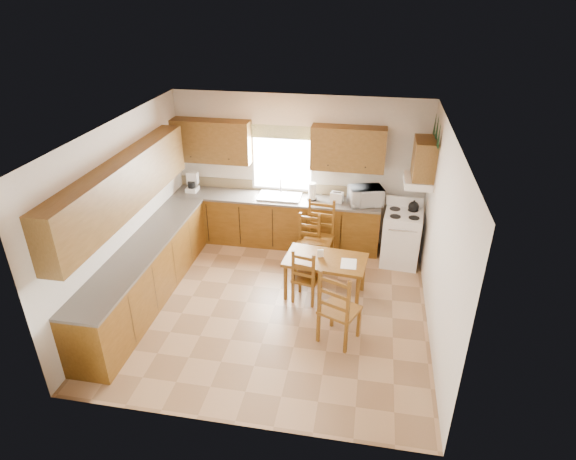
% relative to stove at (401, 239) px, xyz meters
% --- Properties ---
extents(floor, '(4.50, 4.50, 0.00)m').
position_rel_stove_xyz_m(floor, '(-1.88, -1.63, -0.46)').
color(floor, '#A37E59').
rests_on(floor, ground).
extents(ceiling, '(4.50, 4.50, 0.00)m').
position_rel_stove_xyz_m(ceiling, '(-1.88, -1.63, 2.24)').
color(ceiling, brown).
rests_on(ceiling, floor).
extents(wall_left, '(4.50, 4.50, 0.00)m').
position_rel_stove_xyz_m(wall_left, '(-4.13, -1.63, 0.89)').
color(wall_left, silver).
rests_on(wall_left, floor).
extents(wall_right, '(4.50, 4.50, 0.00)m').
position_rel_stove_xyz_m(wall_right, '(0.37, -1.63, 0.89)').
color(wall_right, silver).
rests_on(wall_right, floor).
extents(wall_back, '(4.50, 4.50, 0.00)m').
position_rel_stove_xyz_m(wall_back, '(-1.88, 0.62, 0.89)').
color(wall_back, silver).
rests_on(wall_back, floor).
extents(wall_front, '(4.50, 4.50, 0.00)m').
position_rel_stove_xyz_m(wall_front, '(-1.88, -3.88, 0.89)').
color(wall_front, silver).
rests_on(wall_front, floor).
extents(lower_cab_back, '(3.75, 0.60, 0.88)m').
position_rel_stove_xyz_m(lower_cab_back, '(-2.25, 0.32, -0.02)').
color(lower_cab_back, brown).
rests_on(lower_cab_back, floor).
extents(lower_cab_left, '(0.60, 3.60, 0.88)m').
position_rel_stove_xyz_m(lower_cab_left, '(-3.83, -1.78, -0.02)').
color(lower_cab_left, brown).
rests_on(lower_cab_left, floor).
extents(counter_back, '(3.75, 0.63, 0.04)m').
position_rel_stove_xyz_m(counter_back, '(-2.25, 0.32, 0.44)').
color(counter_back, '#59544E').
rests_on(counter_back, lower_cab_back).
extents(counter_left, '(0.63, 3.60, 0.04)m').
position_rel_stove_xyz_m(counter_left, '(-3.83, -1.78, 0.44)').
color(counter_left, '#59544E').
rests_on(counter_left, lower_cab_left).
extents(backsplash, '(3.75, 0.01, 0.18)m').
position_rel_stove_xyz_m(backsplash, '(-2.25, 0.61, 0.55)').
color(backsplash, '#857554').
rests_on(backsplash, counter_back).
extents(upper_cab_back_left, '(1.41, 0.33, 0.75)m').
position_rel_stove_xyz_m(upper_cab_back_left, '(-3.43, 0.45, 1.40)').
color(upper_cab_back_left, brown).
rests_on(upper_cab_back_left, wall_back).
extents(upper_cab_back_right, '(1.25, 0.33, 0.75)m').
position_rel_stove_xyz_m(upper_cab_back_right, '(-1.02, 0.45, 1.40)').
color(upper_cab_back_right, brown).
rests_on(upper_cab_back_right, wall_back).
extents(upper_cab_left, '(0.33, 3.60, 0.75)m').
position_rel_stove_xyz_m(upper_cab_left, '(-3.96, -1.78, 1.40)').
color(upper_cab_left, brown).
rests_on(upper_cab_left, wall_left).
extents(upper_cab_stove, '(0.33, 0.62, 0.62)m').
position_rel_stove_xyz_m(upper_cab_stove, '(0.20, 0.02, 1.44)').
color(upper_cab_stove, brown).
rests_on(upper_cab_stove, wall_right).
extents(range_hood, '(0.44, 0.62, 0.12)m').
position_rel_stove_xyz_m(range_hood, '(0.15, 0.02, 1.06)').
color(range_hood, white).
rests_on(range_hood, wall_right).
extents(window_frame, '(1.13, 0.02, 1.18)m').
position_rel_stove_xyz_m(window_frame, '(-2.18, 0.59, 1.09)').
color(window_frame, white).
rests_on(window_frame, wall_back).
extents(window_pane, '(1.05, 0.01, 1.10)m').
position_rel_stove_xyz_m(window_pane, '(-2.18, 0.58, 1.09)').
color(window_pane, white).
rests_on(window_pane, wall_back).
extents(window_valance, '(1.19, 0.01, 0.24)m').
position_rel_stove_xyz_m(window_valance, '(-2.18, 0.56, 1.59)').
color(window_valance, '#5A7540').
rests_on(window_valance, wall_back).
extents(sink_basin, '(0.75, 0.45, 0.04)m').
position_rel_stove_xyz_m(sink_basin, '(-2.18, 0.32, 0.48)').
color(sink_basin, silver).
rests_on(sink_basin, counter_back).
extents(pine_decal_a, '(0.22, 0.22, 0.36)m').
position_rel_stove_xyz_m(pine_decal_a, '(0.33, -0.30, 1.92)').
color(pine_decal_a, black).
rests_on(pine_decal_a, wall_right).
extents(pine_decal_b, '(0.22, 0.22, 0.36)m').
position_rel_stove_xyz_m(pine_decal_b, '(0.33, 0.02, 1.96)').
color(pine_decal_b, black).
rests_on(pine_decal_b, wall_right).
extents(pine_decal_c, '(0.22, 0.22, 0.36)m').
position_rel_stove_xyz_m(pine_decal_c, '(0.33, 0.34, 1.92)').
color(pine_decal_c, black).
rests_on(pine_decal_c, wall_right).
extents(stove, '(0.67, 0.69, 0.92)m').
position_rel_stove_xyz_m(stove, '(0.00, 0.00, 0.00)').
color(stove, white).
rests_on(stove, floor).
extents(coffeemaker, '(0.24, 0.27, 0.32)m').
position_rel_stove_xyz_m(coffeemaker, '(-3.82, 0.32, 0.62)').
color(coffeemaker, white).
rests_on(coffeemaker, counter_back).
extents(paper_towel, '(0.14, 0.14, 0.31)m').
position_rel_stove_xyz_m(paper_towel, '(-1.60, 0.33, 0.62)').
color(paper_towel, white).
rests_on(paper_towel, counter_back).
extents(toaster, '(0.24, 0.18, 0.18)m').
position_rel_stove_xyz_m(toaster, '(-1.16, 0.32, 0.55)').
color(toaster, white).
rests_on(toaster, counter_back).
extents(microwave, '(0.61, 0.52, 0.32)m').
position_rel_stove_xyz_m(microwave, '(-0.66, 0.30, 0.62)').
color(microwave, white).
rests_on(microwave, counter_back).
extents(dining_table, '(1.29, 0.82, 0.65)m').
position_rel_stove_xyz_m(dining_table, '(-1.17, -1.22, -0.13)').
color(dining_table, brown).
rests_on(dining_table, floor).
extents(chair_near_left, '(0.45, 0.43, 0.90)m').
position_rel_stove_xyz_m(chair_near_left, '(-1.44, -1.39, -0.01)').
color(chair_near_left, brown).
rests_on(chair_near_left, floor).
extents(chair_near_right, '(0.61, 0.60, 1.12)m').
position_rel_stove_xyz_m(chair_near_right, '(-0.87, -2.23, 0.10)').
color(chair_near_right, brown).
rests_on(chair_near_right, floor).
extents(chair_far_left, '(0.53, 0.51, 1.14)m').
position_rel_stove_xyz_m(chair_far_left, '(-1.39, -0.34, 0.11)').
color(chair_far_left, brown).
rests_on(chair_far_left, floor).
extents(chair_far_right, '(0.42, 0.41, 0.92)m').
position_rel_stove_xyz_m(chair_far_right, '(-1.57, -0.42, -0.00)').
color(chair_far_right, brown).
rests_on(chair_far_right, floor).
extents(table_paper, '(0.23, 0.31, 0.00)m').
position_rel_stove_xyz_m(table_paper, '(-0.82, -1.30, 0.20)').
color(table_paper, white).
rests_on(table_paper, dining_table).
extents(table_card, '(0.10, 0.05, 0.13)m').
position_rel_stove_xyz_m(table_card, '(-1.26, -1.18, 0.26)').
color(table_card, white).
rests_on(table_card, dining_table).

